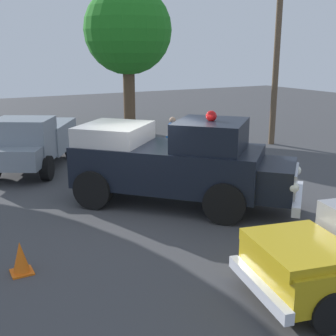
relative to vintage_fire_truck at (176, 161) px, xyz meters
The scene contains 10 objects.
ground_plane 1.40m from the vintage_fire_truck, 168.21° to the left, with size 60.00×60.00×0.00m, color #424244.
vintage_fire_truck is the anchor object (origin of this frame).
parked_pickup 6.22m from the vintage_fire_truck, 113.91° to the left, with size 4.00×5.05×1.90m.
lawn_chair_near_truck 4.66m from the vintage_fire_truck, 38.36° to the left, with size 0.67×0.68×1.02m.
lawn_chair_by_car 4.37m from the vintage_fire_truck, 61.99° to the left, with size 0.66×0.66×1.02m.
spectator_seated 4.53m from the vintage_fire_truck, 37.80° to the left, with size 0.60×0.65×1.29m.
spectator_standing 4.76m from the vintage_fire_truck, 61.98° to the left, with size 0.48×0.56×1.68m.
oak_tree_right 11.92m from the vintage_fire_truck, 72.46° to the left, with size 4.29×4.29×7.13m.
utility_pole 9.38m from the vintage_fire_truck, 32.33° to the left, with size 1.65×0.65×7.18m.
traffic_cone 4.97m from the vintage_fire_truck, 156.29° to the right, with size 0.40×0.40×0.64m.
Camera 1 is at (-4.98, -10.07, 4.10)m, focal length 47.36 mm.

